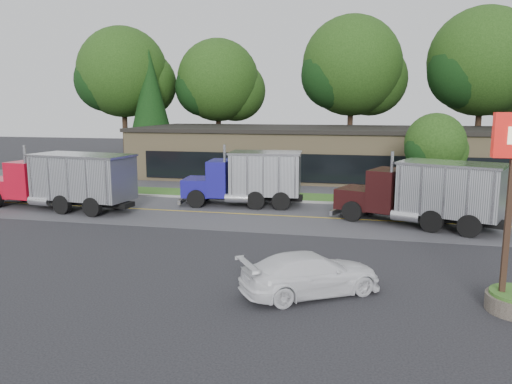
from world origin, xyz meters
TOP-DOWN VIEW (x-y plane):
  - ground at (0.00, 0.00)m, footprint 140.00×140.00m
  - road at (0.00, 9.00)m, footprint 60.00×8.00m
  - center_line at (0.00, 9.00)m, footprint 60.00×0.12m
  - curb at (0.00, 13.20)m, footprint 60.00×0.30m
  - grass_verge at (0.00, 15.00)m, footprint 60.00×3.40m
  - far_parking at (0.00, 20.00)m, footprint 60.00×7.00m
  - strip_mall at (2.00, 26.00)m, footprint 32.00×12.00m
  - tree_far_a at (-19.85, 32.12)m, footprint 10.15×9.55m
  - tree_far_b at (-9.86, 34.11)m, footprint 9.25×8.71m
  - tree_far_c at (4.16, 34.13)m, footprint 10.58×9.95m
  - tree_far_d at (16.16, 33.13)m, footprint 10.67×10.04m
  - evergreen_left at (-16.00, 30.00)m, footprint 5.20×5.20m
  - tree_verge at (10.06, 15.05)m, footprint 4.01×3.77m
  - dump_truck_red at (-11.70, 7.96)m, footprint 10.36×3.89m
  - dump_truck_blue at (-1.21, 11.52)m, footprint 7.49×3.19m
  - dump_truck_maroon at (8.90, 8.24)m, footprint 8.60×5.33m
  - rally_car at (4.20, -2.44)m, footprint 5.02×4.21m

SIDE VIEW (x-z plane):
  - ground at x=0.00m, z-range 0.00..0.00m
  - road at x=0.00m, z-range -0.01..0.01m
  - center_line at x=0.00m, z-range 0.00..0.00m
  - curb at x=0.00m, z-range -0.06..0.06m
  - grass_verge at x=0.00m, z-range -0.01..0.01m
  - far_parking at x=0.00m, z-range -0.01..0.01m
  - rally_car at x=4.20m, z-range 0.00..1.38m
  - dump_truck_blue at x=-1.21m, z-range 0.12..3.48m
  - dump_truck_maroon at x=8.90m, z-range 0.13..3.49m
  - dump_truck_red at x=-11.70m, z-range 0.13..3.49m
  - strip_mall at x=2.00m, z-range 0.00..4.00m
  - tree_verge at x=10.06m, z-range 0.77..6.49m
  - evergreen_left at x=-16.00m, z-range 0.59..12.41m
  - tree_far_b at x=-9.86m, z-range 1.82..15.02m
  - tree_far_a at x=-19.85m, z-range 2.00..16.48m
  - tree_far_c at x=4.16m, z-range 2.09..17.17m
  - tree_far_d at x=16.16m, z-range 2.10..17.33m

